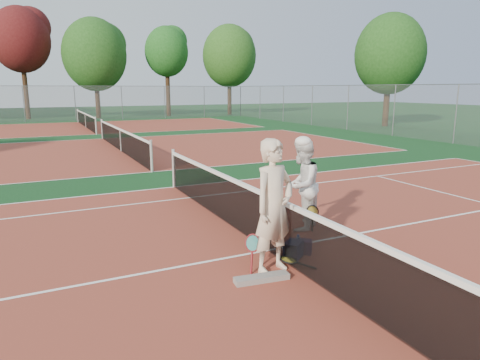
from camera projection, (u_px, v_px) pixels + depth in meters
name	position (u px, v px, depth m)	size (l,w,h in m)	color
ground	(268.00, 250.00, 7.51)	(130.00, 130.00, 0.00)	#0E3415
court_main	(268.00, 250.00, 7.51)	(23.77, 10.97, 0.01)	maroon
court_far_a	(121.00, 151.00, 19.39)	(23.77, 10.97, 0.01)	maroon
court_far_b	(86.00, 127.00, 31.27)	(23.77, 10.97, 0.01)	maroon
net_main	(269.00, 223.00, 7.41)	(0.10, 10.98, 1.02)	black
net_far_a	(121.00, 140.00, 19.28)	(0.10, 10.98, 1.02)	black
net_far_b	(85.00, 120.00, 31.16)	(0.10, 10.98, 1.02)	black
fence_back	(75.00, 104.00, 37.11)	(32.00, 0.06, 3.00)	slate
player_a	(274.00, 207.00, 6.48)	(0.76, 0.50, 2.07)	beige
player_b	(302.00, 185.00, 8.50)	(0.88, 0.69, 1.82)	white
racket_red	(252.00, 253.00, 6.66)	(0.25, 0.27, 0.57)	maroon
racket_black_held	(312.00, 219.00, 8.32)	(0.21, 0.27, 0.58)	black
racket_spare	(288.00, 262.00, 6.88)	(0.60, 0.27, 0.12)	black
sports_bag_navy	(293.00, 250.00, 7.16)	(0.36, 0.25, 0.28)	black
sports_bag_purple	(303.00, 247.00, 7.36)	(0.30, 0.20, 0.24)	black
net_cover_canvas	(262.00, 278.00, 6.31)	(0.84, 0.19, 0.09)	slate
water_bottle	(298.00, 245.00, 7.35)	(0.09, 0.09, 0.30)	silver
tree_back_maroon	(21.00, 40.00, 38.14)	(5.05, 5.05, 9.96)	#382314
tree_back_3	(95.00, 55.00, 39.63)	(5.81, 5.81, 9.20)	#382314
tree_back_4	(167.00, 52.00, 42.79)	(4.32, 4.32, 8.88)	#382314
tree_back_5	(229.00, 56.00, 45.27)	(5.66, 5.66, 9.41)	#382314
tree_right_1	(390.00, 54.00, 31.23)	(5.06, 5.06, 8.15)	#382314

